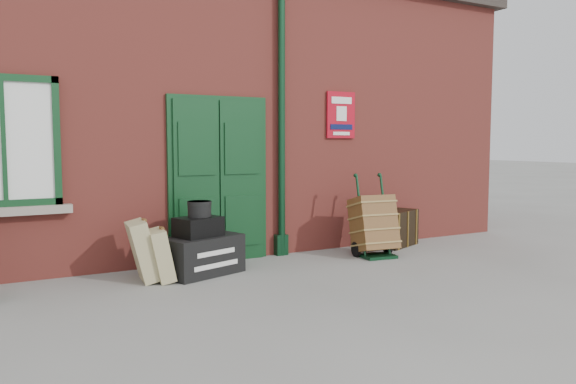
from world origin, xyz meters
TOP-DOWN VIEW (x-y plane):
  - ground at (0.00, 0.00)m, footprint 80.00×80.00m
  - station_building at (-0.00, 3.49)m, footprint 10.30×4.30m
  - houdini_trunk at (-0.78, 0.85)m, footprint 1.08×0.80m
  - strongbox at (-0.83, 0.85)m, footprint 0.62×0.53m
  - hatbox at (-0.80, 0.88)m, footprint 0.36×0.36m
  - suitcase_back at (-1.51, 0.85)m, footprint 0.41×0.54m
  - suitcase_front at (-1.33, 0.75)m, footprint 0.34×0.48m
  - porter_trolley at (1.78, 0.73)m, footprint 0.63×0.67m
  - dark_trunk at (2.57, 1.25)m, footprint 0.92×0.78m

SIDE VIEW (x-z plane):
  - ground at x=0.00m, z-range 0.00..0.00m
  - houdini_trunk at x=-0.78m, z-range 0.00..0.48m
  - dark_trunk at x=2.57m, z-range 0.00..0.57m
  - suitcase_front at x=-1.33m, z-range 0.00..0.63m
  - suitcase_back at x=-1.51m, z-range 0.00..0.73m
  - porter_trolley at x=1.78m, z-range -0.13..1.03m
  - strongbox at x=-0.83m, z-range 0.48..0.72m
  - hatbox at x=-0.80m, z-range 0.72..0.91m
  - station_building at x=0.00m, z-range -0.02..4.34m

